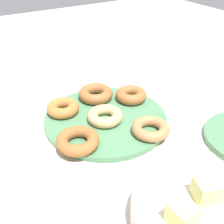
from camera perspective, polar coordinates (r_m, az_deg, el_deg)
The scene contains 11 objects.
ground_plane at distance 0.70m, azimuth -1.28°, elevation -1.86°, with size 2.40×2.40×0.00m, color beige.
donut_plate at distance 0.70m, azimuth -1.29°, elevation -1.39°, with size 0.31×0.31×0.01m, color #4C7F56.
donut_0 at distance 0.77m, azimuth -3.37°, elevation 3.79°, with size 0.09×0.09×0.03m, color #995B2D.
donut_1 at distance 0.64m, azimuth 7.93°, elevation -3.40°, with size 0.09×0.09×0.02m, color #B27547.
donut_2 at distance 0.68m, azimuth -1.44°, elevation -0.82°, with size 0.09×0.09×0.03m, color tan.
donut_3 at distance 0.60m, azimuth -7.05°, elevation -5.86°, with size 0.09×0.09×0.03m, color #995B2D.
donut_4 at distance 0.72m, azimuth -10.06°, elevation 0.85°, with size 0.08×0.08×0.03m, color #AD6B33.
donut_5 at distance 0.76m, azimuth 3.95°, elevation 3.51°, with size 0.08×0.08×0.03m, color #995B2D.
fruit_bowl at distance 0.49m, azimuth 15.25°, elevation -19.77°, with size 0.18×0.18×0.04m, color silver.
melon_chunk_left at distance 0.48m, azimuth 18.76°, elevation -14.95°, with size 0.04×0.04×0.04m, color #DBD67A.
melon_chunk_right at distance 0.44m, azimuth 14.22°, elevation -19.80°, with size 0.04×0.04×0.04m, color #DBD67A.
Camera 1 is at (0.29, 0.50, 0.41)m, focal length 44.49 mm.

